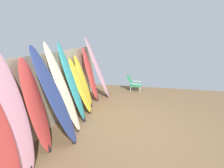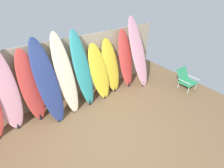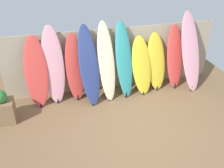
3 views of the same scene
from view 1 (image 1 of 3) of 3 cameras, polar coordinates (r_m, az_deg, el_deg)
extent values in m
plane|color=brown|center=(4.34, 6.86, -14.73)|extent=(7.68, 7.68, 0.00)
cube|color=tan|center=(4.57, -18.56, -1.57)|extent=(6.08, 0.04, 1.80)
cylinder|color=gray|center=(3.51, -31.04, -8.05)|extent=(0.10, 0.10, 1.80)
cylinder|color=gray|center=(4.59, -18.99, -1.54)|extent=(0.10, 0.10, 1.80)
cylinder|color=gray|center=(5.83, -11.83, 2.41)|extent=(0.10, 0.10, 1.80)
cylinder|color=gray|center=(7.14, -7.22, 4.93)|extent=(0.10, 0.10, 1.80)
ellipsoid|color=pink|center=(3.08, -29.78, -8.40)|extent=(0.55, 0.46, 2.06)
ellipsoid|color=#D13D38|center=(3.49, -23.52, -6.99)|extent=(0.49, 0.43, 1.83)
cone|color=black|center=(3.78, -19.89, -18.93)|extent=(0.08, 0.08, 0.17)
ellipsoid|color=navy|center=(3.64, -18.24, -3.91)|extent=(0.58, 0.88, 2.03)
cone|color=black|center=(3.89, -12.29, -17.64)|extent=(0.08, 0.08, 0.11)
ellipsoid|color=beige|center=(4.07, -15.76, -1.40)|extent=(0.49, 0.76, 2.07)
cone|color=black|center=(4.32, -11.01, -14.15)|extent=(0.08, 0.08, 0.10)
ellipsoid|color=teal|center=(4.50, -12.93, 0.26)|extent=(0.54, 0.72, 2.05)
cone|color=black|center=(4.72, -9.06, -10.88)|extent=(0.08, 0.08, 0.18)
ellipsoid|color=yellow|center=(5.02, -10.25, -0.74)|extent=(0.65, 0.70, 1.60)
cone|color=black|center=(5.18, -7.11, -8.80)|extent=(0.08, 0.08, 0.11)
ellipsoid|color=yellow|center=(5.48, -9.35, 0.85)|extent=(0.62, 0.60, 1.64)
cone|color=black|center=(5.63, -6.82, -6.60)|extent=(0.08, 0.08, 0.13)
ellipsoid|color=#D13D38|center=(5.95, -7.11, 3.03)|extent=(0.51, 0.56, 1.83)
cone|color=black|center=(6.10, -4.81, -4.58)|extent=(0.08, 0.08, 0.18)
ellipsoid|color=pink|center=(6.26, -4.83, 5.25)|extent=(0.68, 0.94, 2.17)
cone|color=black|center=(6.41, -1.46, -3.59)|extent=(0.08, 0.08, 0.17)
cylinder|color=silver|center=(7.07, 9.09, -1.84)|extent=(0.02, 0.02, 0.22)
cylinder|color=silver|center=(7.46, 9.26, -0.94)|extent=(0.02, 0.02, 0.22)
cylinder|color=silver|center=(7.10, 6.07, -1.66)|extent=(0.02, 0.02, 0.22)
cylinder|color=silver|center=(7.49, 6.41, -0.78)|extent=(0.02, 0.02, 0.22)
cube|color=#2D8C59|center=(7.24, 7.74, -0.34)|extent=(0.48, 0.44, 0.03)
cube|color=#2D8C59|center=(7.21, 5.89, 1.20)|extent=(0.46, 0.25, 0.41)
cylinder|color=silver|center=(6.98, 7.62, -0.03)|extent=(0.02, 0.44, 0.02)
cylinder|color=silver|center=(7.45, 7.92, 0.92)|extent=(0.02, 0.44, 0.02)
camera|label=2|loc=(3.12, 60.93, 26.81)|focal=28.00mm
camera|label=3|loc=(4.81, 81.20, 23.80)|focal=40.00mm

